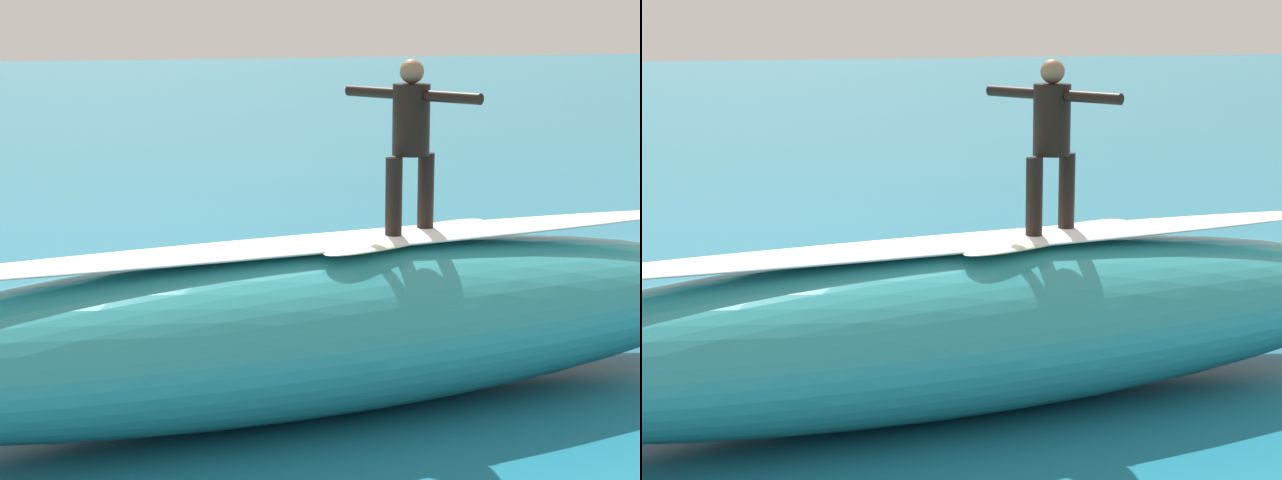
# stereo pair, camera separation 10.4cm
# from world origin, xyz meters

# --- Properties ---
(ground_plane) EXTENTS (120.00, 120.00, 0.00)m
(ground_plane) POSITION_xyz_m (0.00, 0.00, 0.00)
(ground_plane) COLOR teal
(wave_crest) EXTENTS (9.29, 3.46, 1.39)m
(wave_crest) POSITION_xyz_m (-0.38, 1.53, 0.69)
(wave_crest) COLOR teal
(wave_crest) RESTS_ON ground_plane
(wave_foam_lip) EXTENTS (7.74, 1.93, 0.08)m
(wave_foam_lip) POSITION_xyz_m (-0.38, 1.53, 1.43)
(wave_foam_lip) COLOR white
(wave_foam_lip) RESTS_ON wave_crest
(surfboard_riding) EXTENTS (2.08, 1.59, 0.07)m
(surfboard_riding) POSITION_xyz_m (-1.20, 1.40, 1.42)
(surfboard_riding) COLOR #EAE5C6
(surfboard_riding) RESTS_ON wave_crest
(surfer_riding) EXTENTS (0.84, 1.23, 1.48)m
(surfer_riding) POSITION_xyz_m (-1.20, 1.40, 2.32)
(surfer_riding) COLOR black
(surfer_riding) RESTS_ON surfboard_riding
(surfboard_paddling) EXTENTS (1.67, 2.44, 0.07)m
(surfboard_paddling) POSITION_xyz_m (-0.36, -1.45, 0.04)
(surfboard_paddling) COLOR silver
(surfboard_paddling) RESTS_ON ground_plane
(surfer_paddling) EXTENTS (0.93, 1.49, 0.29)m
(surfer_paddling) POSITION_xyz_m (-0.31, -1.34, 0.20)
(surfer_paddling) COLOR black
(surfer_paddling) RESTS_ON surfboard_paddling
(foam_patch_mid) EXTENTS (0.64, 0.56, 0.15)m
(foam_patch_mid) POSITION_xyz_m (-3.18, -0.13, 0.08)
(foam_patch_mid) COLOR white
(foam_patch_mid) RESTS_ON ground_plane
(foam_patch_far) EXTENTS (0.83, 0.97, 0.11)m
(foam_patch_far) POSITION_xyz_m (2.17, -2.03, 0.05)
(foam_patch_far) COLOR white
(foam_patch_far) RESTS_ON ground_plane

